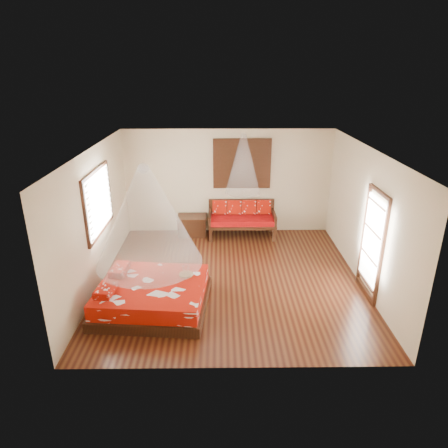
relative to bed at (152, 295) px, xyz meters
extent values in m
cube|color=black|center=(1.52, 1.07, -0.26)|extent=(5.50, 5.50, 0.02)
cube|color=silver|center=(1.52, 1.07, 2.56)|extent=(5.50, 5.50, 0.02)
cube|color=beige|center=(-1.24, 1.07, 1.15)|extent=(0.02, 5.50, 2.80)
cube|color=beige|center=(4.28, 1.07, 1.15)|extent=(0.02, 5.50, 2.80)
cube|color=beige|center=(1.52, 3.83, 1.15)|extent=(5.50, 0.02, 2.80)
cube|color=beige|center=(1.52, -1.69, 1.15)|extent=(5.50, 0.02, 2.80)
cube|color=black|center=(0.02, 0.00, -0.15)|extent=(2.17, 1.99, 0.20)
cube|color=#A11105|center=(0.02, 0.00, 0.10)|extent=(2.06, 1.89, 0.30)
cube|color=#A11105|center=(-0.75, -0.32, 0.32)|extent=(0.33, 0.55, 0.13)
cube|color=#A11105|center=(-0.69, 0.44, 0.32)|extent=(0.33, 0.55, 0.13)
cube|color=black|center=(1.05, 3.03, -0.04)|extent=(0.08, 0.08, 0.42)
cube|color=black|center=(2.71, 3.03, -0.04)|extent=(0.08, 0.08, 0.42)
cube|color=black|center=(1.05, 3.70, -0.04)|extent=(0.08, 0.08, 0.42)
cube|color=black|center=(2.71, 3.70, -0.04)|extent=(0.08, 0.08, 0.42)
cube|color=black|center=(1.88, 3.37, 0.13)|extent=(1.78, 0.79, 0.08)
cube|color=#830405|center=(1.88, 3.37, 0.24)|extent=(1.72, 0.73, 0.14)
cube|color=black|center=(1.88, 3.72, 0.42)|extent=(1.78, 0.06, 0.55)
cube|color=black|center=(1.03, 3.37, 0.29)|extent=(0.06, 0.79, 0.30)
cube|color=black|center=(2.73, 3.37, 0.29)|extent=(0.06, 0.79, 0.30)
cube|color=#A11105|center=(1.29, 3.60, 0.50)|extent=(0.38, 0.20, 0.39)
cube|color=#A11105|center=(1.68, 3.60, 0.50)|extent=(0.38, 0.20, 0.39)
cube|color=#A11105|center=(2.08, 3.60, 0.50)|extent=(0.38, 0.20, 0.39)
cube|color=#A11105|center=(2.47, 3.60, 0.50)|extent=(0.38, 0.20, 0.39)
cube|color=black|center=(0.54, 3.52, -0.01)|extent=(0.75, 0.53, 0.49)
cube|color=black|center=(0.54, 3.52, 0.26)|extent=(0.79, 0.57, 0.05)
cube|color=black|center=(1.88, 3.79, 1.65)|extent=(1.52, 0.06, 1.32)
cube|color=black|center=(1.88, 3.78, 1.65)|extent=(1.35, 0.04, 1.10)
cube|color=black|center=(-1.20, 1.27, 1.45)|extent=(0.08, 1.74, 1.34)
cube|color=white|center=(-1.16, 1.27, 1.45)|extent=(0.04, 1.54, 1.10)
cube|color=black|center=(4.24, 0.47, 0.80)|extent=(0.08, 1.02, 2.16)
cube|color=white|center=(4.22, 0.47, 0.90)|extent=(0.03, 0.82, 1.70)
cylinder|color=brown|center=(0.63, 0.33, 0.26)|extent=(0.28, 0.28, 0.03)
cone|color=silver|center=(0.02, 0.00, 1.60)|extent=(1.91, 1.91, 1.80)
cone|color=silver|center=(1.88, 3.32, 1.75)|extent=(0.90, 0.90, 1.50)
camera|label=1|loc=(1.29, -6.53, 4.02)|focal=32.00mm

